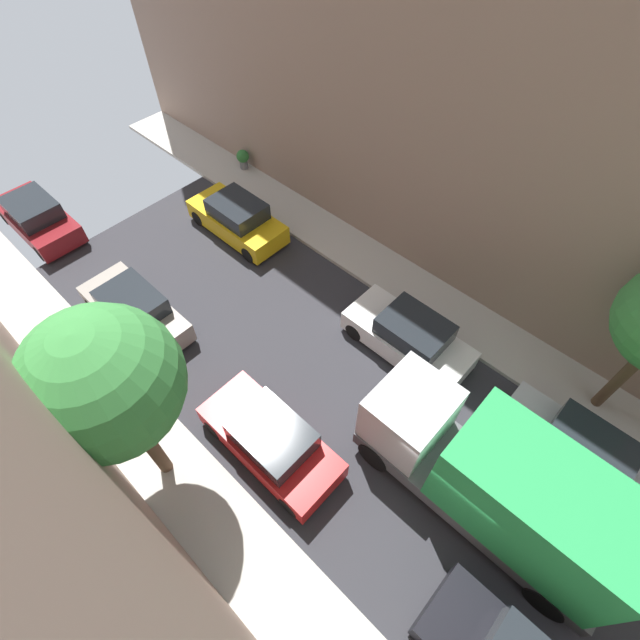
{
  "coord_description": "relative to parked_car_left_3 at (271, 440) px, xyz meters",
  "views": [
    {
      "loc": [
        -5.43,
        -0.25,
        12.68
      ],
      "look_at": [
        1.37,
        6.13,
        0.5
      ],
      "focal_mm": 25.74,
      "sensor_mm": 36.0,
      "label": 1
    }
  ],
  "objects": [
    {
      "name": "delivery_truck",
      "position": [
        2.7,
        -5.08,
        1.07
      ],
      "size": [
        2.26,
        6.6,
        3.38
      ],
      "color": "#4C4C51",
      "rests_on": "ground"
    },
    {
      "name": "parked_car_left_4",
      "position": [
        0.0,
        6.65,
        0.0
      ],
      "size": [
        1.78,
        4.2,
        1.57
      ],
      "color": "gray",
      "rests_on": "ground"
    },
    {
      "name": "ground",
      "position": [
        2.7,
        -4.16,
        -0.72
      ],
      "size": [
        32.0,
        32.0,
        0.0
      ],
      "primitive_type": "plane",
      "color": "#2D2D33"
    },
    {
      "name": "sidewalk_right",
      "position": [
        7.7,
        -4.16,
        -0.64
      ],
      "size": [
        2.0,
        44.0,
        0.15
      ],
      "primitive_type": "cube",
      "color": "#B7B2A8",
      "rests_on": "ground"
    },
    {
      "name": "parked_car_right_3",
      "position": [
        5.4,
        -0.69,
        0.0
      ],
      "size": [
        1.78,
        4.2,
        1.57
      ],
      "color": "white",
      "rests_on": "ground"
    },
    {
      "name": "parked_car_left_3",
      "position": [
        0.0,
        0.0,
        0.0
      ],
      "size": [
        1.78,
        4.2,
        1.57
      ],
      "color": "red",
      "rests_on": "ground"
    },
    {
      "name": "parked_car_right_4",
      "position": [
        5.4,
        7.71,
        0.0
      ],
      "size": [
        1.78,
        4.2,
        1.57
      ],
      "color": "gold",
      "rests_on": "ground"
    },
    {
      "name": "street_tree_0",
      "position": [
        -2.37,
        1.76,
        4.04
      ],
      "size": [
        3.2,
        3.2,
        6.24
      ],
      "color": "brown",
      "rests_on": "sidewalk_left"
    },
    {
      "name": "parked_car_right_2",
      "position": [
        5.4,
        -6.27,
        0.0
      ],
      "size": [
        1.78,
        4.2,
        1.57
      ],
      "color": "silver",
      "rests_on": "ground"
    },
    {
      "name": "parked_car_left_5",
      "position": [
        0.0,
        13.58,
        0.0
      ],
      "size": [
        1.78,
        4.2,
        1.57
      ],
      "color": "maroon",
      "rests_on": "ground"
    },
    {
      "name": "potted_plant_0",
      "position": [
        8.34,
        10.78,
        -0.06
      ],
      "size": [
        0.57,
        0.57,
        0.88
      ],
      "color": "slate",
      "rests_on": "sidewalk_right"
    }
  ]
}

